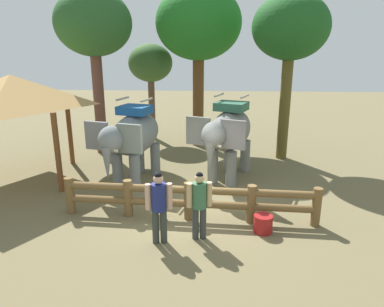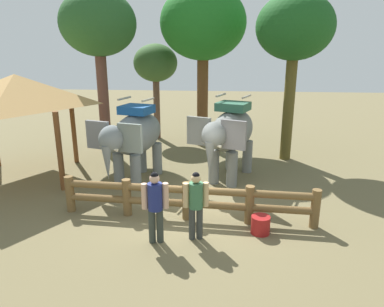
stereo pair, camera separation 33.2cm
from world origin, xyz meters
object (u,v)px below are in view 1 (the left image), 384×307
tourist_man_in_blue (159,203)px  tree_back_center (290,30)px  tourist_woman_in_black (199,201)px  tree_deep_back (151,65)px  tree_far_right (199,25)px  elephant_center (228,133)px  tree_far_left (93,26)px  elephant_near_left (133,137)px  log_fence (189,198)px  thatched_shelter (12,92)px  feed_bucket (263,224)px

tourist_man_in_blue → tree_back_center: tree_back_center is taller
tourist_woman_in_black → tree_back_center: bearing=64.9°
tourist_man_in_blue → tree_deep_back: 10.68m
tree_deep_back → tourist_woman_in_black: bearing=-74.2°
tree_far_right → tourist_woman_in_black: bearing=-87.3°
tree_back_center → tree_deep_back: 6.91m
elephant_center → tree_far_left: (-5.48, 3.10, 3.69)m
tree_far_right → elephant_center: bearing=-74.8°
tree_back_center → tree_far_right: size_ratio=0.91×
elephant_near_left → tourist_woman_in_black: elephant_near_left is taller
tourist_woman_in_black → tourist_man_in_blue: (-0.93, -0.25, 0.03)m
tree_back_center → tree_deep_back: bearing=153.1°
log_fence → tree_back_center: 8.21m
elephant_center → tree_deep_back: (-3.64, 5.71, 2.04)m
tourist_woman_in_black → tree_deep_back: bearing=105.8°
elephant_near_left → tree_deep_back: bearing=93.9°
elephant_center → tourist_woman_in_black: size_ratio=2.05×
tree_far_left → log_fence: bearing=-55.5°
log_fence → tree_far_right: size_ratio=0.97×
tree_back_center → log_fence: bearing=-121.2°
log_fence → tourist_woman_in_black: bearing=-72.0°
thatched_shelter → elephant_near_left: bearing=-1.7°
tourist_man_in_blue → tree_far_left: size_ratio=0.26×
thatched_shelter → tourist_man_in_blue: bearing=-36.2°
tourist_woman_in_black → feed_bucket: size_ratio=3.61×
tourist_man_in_blue → tree_far_left: tree_far_left is taller
tree_deep_back → feed_bucket: (4.41, -9.51, -3.48)m
tourist_woman_in_black → tree_far_left: tree_far_left is taller
tree_back_center → tree_far_right: (-3.63, 1.93, 0.31)m
elephant_center → tree_far_left: 7.30m
log_fence → tree_far_right: (-0.08, 7.77, 4.87)m
tourist_man_in_blue → tourist_woman_in_black: bearing=14.8°
elephant_near_left → elephant_center: (3.22, 0.55, 0.04)m
tree_far_left → tree_back_center: size_ratio=1.04×
elephant_center → tourist_man_in_blue: bearing=-111.6°
tourist_man_in_blue → tree_back_center: (4.15, 7.11, 4.13)m
log_fence → feed_bucket: (1.93, -0.61, -0.38)m
log_fence → tree_far_left: 8.98m
elephant_near_left → tree_far_left: tree_far_left is taller
elephant_near_left → tourist_man_in_blue: (1.45, -3.90, -0.59)m
tourist_woman_in_black → thatched_shelter: size_ratio=0.35×
tourist_woman_in_black → tree_far_left: size_ratio=0.25×
elephant_center → tourist_man_in_blue: elephant_center is taller
tree_back_center → tree_deep_back: (-6.02, 3.05, -1.45)m
tourist_woman_in_black → tree_back_center: size_ratio=0.26×
tourist_woman_in_black → tree_deep_back: (-2.81, 9.92, 2.71)m
elephant_center → tree_back_center: tree_back_center is taller
tree_deep_back → feed_bucket: tree_deep_back is taller
elephant_center → thatched_shelter: 7.41m
tourist_man_in_blue → thatched_shelter: (-5.50, 4.02, 2.06)m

